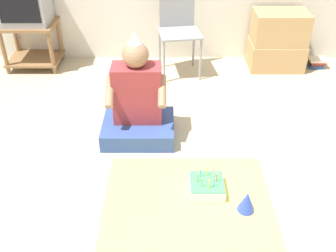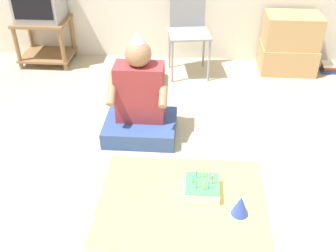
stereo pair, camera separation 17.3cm
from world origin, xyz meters
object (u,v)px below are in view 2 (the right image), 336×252
cardboard_box_stack (289,44)px  party_hat_blue (241,205)px  folding_chair (188,24)px  book_pile (330,67)px  person_seated (140,104)px  birthday_cake (202,188)px

cardboard_box_stack → party_hat_blue: size_ratio=4.25×
folding_chair → book_pile: folding_chair is taller
person_seated → birthday_cake: (0.51, -0.69, -0.23)m
person_seated → party_hat_blue: (0.75, -0.87, -0.20)m
folding_chair → cardboard_box_stack: size_ratio=1.46×
person_seated → book_pile: bearing=34.2°
book_pile → birthday_cake: birthday_cake is taller
cardboard_box_stack → book_pile: cardboard_box_stack is taller
folding_chair → birthday_cake: (0.16, -1.91, -0.47)m
birthday_cake → party_hat_blue: size_ratio=1.62×
folding_chair → cardboard_box_stack: 1.10m
birthday_cake → party_hat_blue: birthday_cake is taller
folding_chair → birthday_cake: size_ratio=3.83×
book_pile → birthday_cake: bearing=-124.9°
birthday_cake → party_hat_blue: bearing=-35.6°
book_pile → person_seated: bearing=-145.8°
cardboard_box_stack → book_pile: bearing=-2.9°
person_seated → party_hat_blue: 1.17m
cardboard_box_stack → book_pile: (0.47, -0.02, -0.24)m
folding_chair → party_hat_blue: (0.40, -2.08, -0.44)m
book_pile → party_hat_blue: (-1.13, -2.15, 0.02)m
folding_chair → person_seated: bearing=-106.1°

